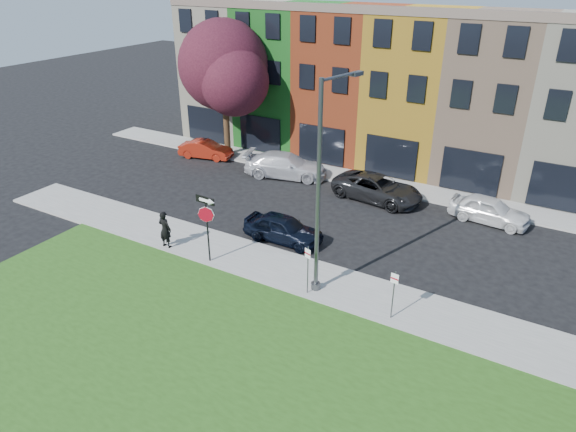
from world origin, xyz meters
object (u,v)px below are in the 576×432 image
Objects in this scene: stop_sign at (206,216)px; man at (165,229)px; street_lamp at (321,191)px; sedan_near at (283,228)px.

man is at bearing -177.92° from stop_sign.
street_lamp is at bearing -177.12° from man.
stop_sign is 5.88m from street_lamp.
stop_sign is at bearing 178.14° from man.
stop_sign is at bearing 151.67° from sedan_near.
man is (-2.68, 0.02, -1.39)m from stop_sign.
stop_sign is 0.37× the size of street_lamp.
man is 8.87m from street_lamp.
street_lamp is at bearing -130.86° from sedan_near.
street_lamp is (3.54, -2.98, 3.93)m from sedan_near.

